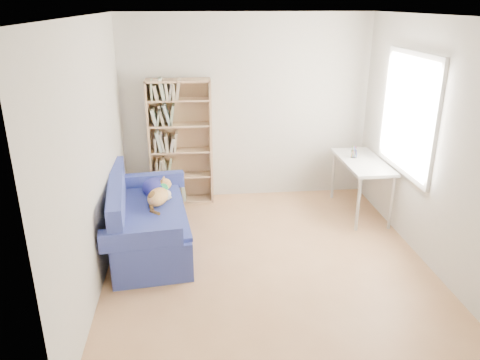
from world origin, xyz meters
name	(u,v)px	position (x,y,z in m)	size (l,w,h in m)	color
ground	(267,262)	(0.00, 0.00, 0.00)	(4.00, 4.00, 0.00)	#AF7B4F
room_shell	(280,118)	(0.10, 0.03, 1.64)	(3.54, 4.04, 2.62)	silver
sofa	(146,221)	(-1.36, 0.52, 0.33)	(1.01, 1.83, 0.86)	navy
bookshelf	(181,147)	(-0.94, 1.85, 0.81)	(0.88, 0.27, 1.75)	tan
desk	(362,166)	(1.46, 1.18, 0.67)	(0.53, 1.16, 0.75)	silver
pen_cup	(354,153)	(1.38, 1.32, 0.81)	(0.08, 0.08, 0.16)	white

